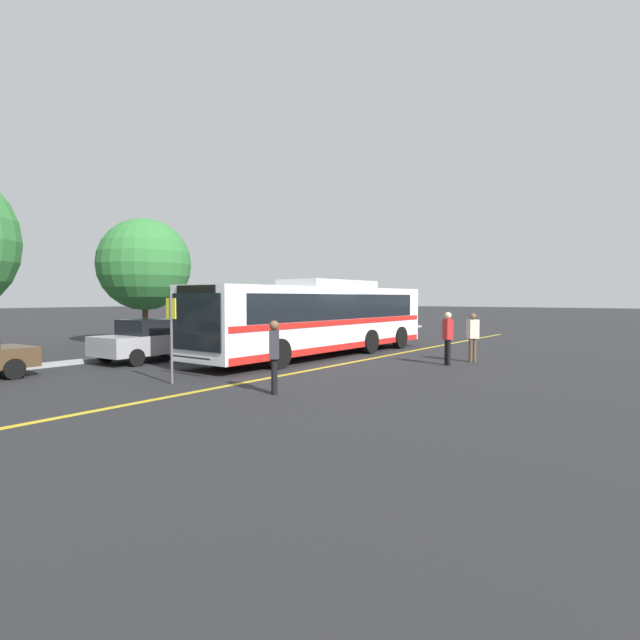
{
  "coord_description": "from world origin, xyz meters",
  "views": [
    {
      "loc": [
        -15.53,
        -11.65,
        2.33
      ],
      "look_at": [
        0.47,
        0.36,
        1.43
      ],
      "focal_mm": 28.0,
      "sensor_mm": 36.0,
      "label": 1
    }
  ],
  "objects_px": {
    "parked_car_1": "(150,340)",
    "pedestrian_0": "(473,334)",
    "transit_bus": "(320,317)",
    "pedestrian_1": "(448,335)",
    "bus_stop_sign": "(171,329)",
    "pedestrian_2": "(274,352)",
    "tree_1": "(144,265)"
  },
  "relations": [
    {
      "from": "pedestrian_2",
      "to": "tree_1",
      "type": "height_order",
      "value": "tree_1"
    },
    {
      "from": "parked_car_1",
      "to": "pedestrian_0",
      "type": "distance_m",
      "value": 11.81
    },
    {
      "from": "transit_bus",
      "to": "parked_car_1",
      "type": "height_order",
      "value": "transit_bus"
    },
    {
      "from": "parked_car_1",
      "to": "pedestrian_0",
      "type": "xyz_separation_m",
      "value": [
        6.82,
        -9.64,
        0.25
      ]
    },
    {
      "from": "parked_car_1",
      "to": "pedestrian_0",
      "type": "bearing_deg",
      "value": 33.12
    },
    {
      "from": "transit_bus",
      "to": "pedestrian_0",
      "type": "height_order",
      "value": "transit_bus"
    },
    {
      "from": "pedestrian_2",
      "to": "tree_1",
      "type": "bearing_deg",
      "value": -151.18
    },
    {
      "from": "transit_bus",
      "to": "pedestrian_2",
      "type": "bearing_deg",
      "value": 119.32
    },
    {
      "from": "parked_car_1",
      "to": "transit_bus",
      "type": "bearing_deg",
      "value": 50.02
    },
    {
      "from": "parked_car_1",
      "to": "bus_stop_sign",
      "type": "distance_m",
      "value": 5.47
    },
    {
      "from": "parked_car_1",
      "to": "pedestrian_0",
      "type": "height_order",
      "value": "pedestrian_0"
    },
    {
      "from": "pedestrian_1",
      "to": "tree_1",
      "type": "bearing_deg",
      "value": 49.68
    },
    {
      "from": "pedestrian_0",
      "to": "bus_stop_sign",
      "type": "height_order",
      "value": "bus_stop_sign"
    },
    {
      "from": "bus_stop_sign",
      "to": "pedestrian_0",
      "type": "bearing_deg",
      "value": -117.04
    },
    {
      "from": "pedestrian_1",
      "to": "tree_1",
      "type": "xyz_separation_m",
      "value": [
        -1.81,
        15.02,
        2.9
      ]
    },
    {
      "from": "pedestrian_1",
      "to": "transit_bus",
      "type": "bearing_deg",
      "value": 46.55
    },
    {
      "from": "transit_bus",
      "to": "bus_stop_sign",
      "type": "xyz_separation_m",
      "value": [
        -7.72,
        -0.78,
        -0.07
      ]
    },
    {
      "from": "parked_car_1",
      "to": "pedestrian_2",
      "type": "height_order",
      "value": "pedestrian_2"
    },
    {
      "from": "pedestrian_0",
      "to": "pedestrian_1",
      "type": "bearing_deg",
      "value": 12.51
    },
    {
      "from": "parked_car_1",
      "to": "tree_1",
      "type": "distance_m",
      "value": 7.56
    },
    {
      "from": "pedestrian_0",
      "to": "bus_stop_sign",
      "type": "bearing_deg",
      "value": 1.72
    },
    {
      "from": "transit_bus",
      "to": "parked_car_1",
      "type": "distance_m",
      "value": 6.57
    },
    {
      "from": "bus_stop_sign",
      "to": "tree_1",
      "type": "xyz_separation_m",
      "value": [
        6.26,
        10.55,
        2.46
      ]
    },
    {
      "from": "transit_bus",
      "to": "parked_car_1",
      "type": "bearing_deg",
      "value": 52.52
    },
    {
      "from": "pedestrian_0",
      "to": "bus_stop_sign",
      "type": "xyz_separation_m",
      "value": [
        -9.4,
        4.86,
        0.49
      ]
    },
    {
      "from": "parked_car_1",
      "to": "pedestrian_1",
      "type": "bearing_deg",
      "value": 28.54
    },
    {
      "from": "pedestrian_0",
      "to": "tree_1",
      "type": "relative_size",
      "value": 0.28
    },
    {
      "from": "transit_bus",
      "to": "pedestrian_2",
      "type": "height_order",
      "value": "transit_bus"
    },
    {
      "from": "pedestrian_0",
      "to": "bus_stop_sign",
      "type": "relative_size",
      "value": 0.75
    },
    {
      "from": "parked_car_1",
      "to": "pedestrian_1",
      "type": "distance_m",
      "value": 10.75
    },
    {
      "from": "parked_car_1",
      "to": "pedestrian_0",
      "type": "relative_size",
      "value": 2.28
    },
    {
      "from": "parked_car_1",
      "to": "bus_stop_sign",
      "type": "relative_size",
      "value": 1.7
    }
  ]
}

